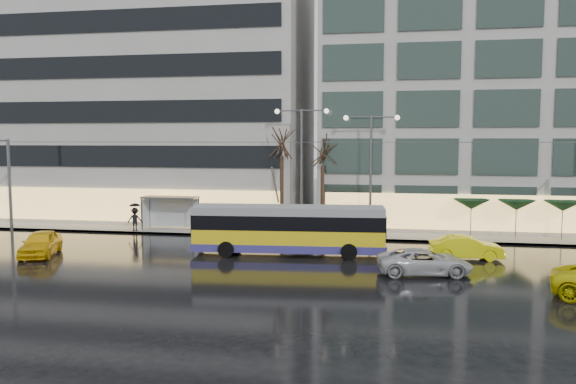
% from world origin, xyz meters
% --- Properties ---
extents(ground, '(140.00, 140.00, 0.00)m').
position_xyz_m(ground, '(0.00, 0.00, 0.00)').
color(ground, black).
rests_on(ground, ground).
extents(sidewalk, '(80.00, 10.00, 0.15)m').
position_xyz_m(sidewalk, '(2.00, 14.00, 0.07)').
color(sidewalk, gray).
rests_on(sidewalk, ground).
extents(kerb, '(80.00, 0.10, 0.15)m').
position_xyz_m(kerb, '(2.00, 9.05, 0.07)').
color(kerb, slate).
rests_on(kerb, ground).
extents(building_left, '(34.00, 14.00, 22.00)m').
position_xyz_m(building_left, '(-16.00, 19.00, 11.15)').
color(building_left, '#A29F9B').
rests_on(building_left, sidewalk).
extents(building_right, '(32.00, 14.00, 25.00)m').
position_xyz_m(building_right, '(19.00, 19.00, 12.65)').
color(building_right, '#A29F9B').
rests_on(building_right, sidewalk).
extents(trolleybus, '(11.68, 4.74, 5.35)m').
position_xyz_m(trolleybus, '(2.32, 3.49, 1.45)').
color(trolleybus, yellow).
rests_on(trolleybus, ground).
extents(catenary, '(42.24, 5.12, 7.00)m').
position_xyz_m(catenary, '(1.00, 7.94, 4.25)').
color(catenary, '#595B60').
rests_on(catenary, ground).
extents(bus_shelter, '(4.20, 1.60, 2.51)m').
position_xyz_m(bus_shelter, '(-8.38, 10.69, 1.96)').
color(bus_shelter, '#595B60').
rests_on(bus_shelter, sidewalk).
extents(street_lamp_near, '(3.96, 0.36, 9.03)m').
position_xyz_m(street_lamp_near, '(2.00, 10.80, 5.99)').
color(street_lamp_near, '#595B60').
rests_on(street_lamp_near, sidewalk).
extents(street_lamp_far, '(3.96, 0.36, 8.53)m').
position_xyz_m(street_lamp_far, '(7.00, 10.80, 5.71)').
color(street_lamp_far, '#595B60').
rests_on(street_lamp_far, sidewalk).
extents(tree_a, '(3.20, 3.20, 8.40)m').
position_xyz_m(tree_a, '(0.50, 11.00, 7.09)').
color(tree_a, black).
rests_on(tree_a, sidewalk).
extents(tree_b, '(3.20, 3.20, 7.70)m').
position_xyz_m(tree_b, '(3.50, 11.20, 6.40)').
color(tree_b, black).
rests_on(tree_b, sidewalk).
extents(parasol_a, '(2.50, 2.50, 2.65)m').
position_xyz_m(parasol_a, '(14.00, 11.00, 2.45)').
color(parasol_a, '#595B60').
rests_on(parasol_a, sidewalk).
extents(parasol_b, '(2.50, 2.50, 2.65)m').
position_xyz_m(parasol_b, '(17.00, 11.00, 2.45)').
color(parasol_b, '#595B60').
rests_on(parasol_b, sidewalk).
extents(parasol_c, '(2.50, 2.50, 2.65)m').
position_xyz_m(parasol_c, '(20.00, 11.00, 2.45)').
color(parasol_c, '#595B60').
rests_on(parasol_c, sidewalk).
extents(taxi_a, '(3.05, 4.72, 1.50)m').
position_xyz_m(taxi_a, '(-12.32, 0.61, 0.75)').
color(taxi_a, yellow).
rests_on(taxi_a, ground).
extents(taxi_b, '(4.25, 1.69, 1.37)m').
position_xyz_m(taxi_b, '(12.75, 4.00, 0.69)').
color(taxi_b, '#FFFB0D').
rests_on(taxi_b, ground).
extents(sedan_silver, '(5.12, 2.93, 1.35)m').
position_xyz_m(sedan_silver, '(10.09, -0.31, 0.67)').
color(sedan_silver, '#B9B9BE').
rests_on(sedan_silver, ground).
extents(pedestrian_a, '(1.25, 1.26, 2.19)m').
position_xyz_m(pedestrian_a, '(-5.21, 9.40, 1.63)').
color(pedestrian_a, black).
rests_on(pedestrian_a, sidewalk).
extents(pedestrian_b, '(0.97, 0.93, 1.57)m').
position_xyz_m(pedestrian_b, '(-6.03, 11.65, 0.93)').
color(pedestrian_b, black).
rests_on(pedestrian_b, sidewalk).
extents(pedestrian_c, '(1.22, 0.95, 2.11)m').
position_xyz_m(pedestrian_c, '(-10.37, 9.40, 1.26)').
color(pedestrian_c, black).
rests_on(pedestrian_c, sidewalk).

